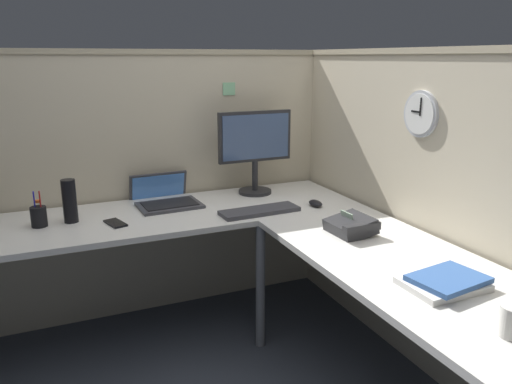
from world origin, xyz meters
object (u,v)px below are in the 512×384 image
office_phone (351,226)px  book_stack (445,282)px  wall_clock (422,114)px  monitor (255,146)px  cell_phone (115,223)px  laptop (165,198)px  computer_mouse (315,203)px  keyboard (260,211)px  thermos_flask (70,201)px  pen_cup (39,216)px

office_phone → book_stack: size_ratio=0.72×
office_phone → wall_clock: 0.62m
monitor → cell_phone: 0.96m
laptop → book_stack: (0.67, -1.49, -0.00)m
computer_mouse → keyboard: bearing=178.0°
book_stack → wall_clock: size_ratio=1.35×
keyboard → thermos_flask: bearing=163.2°
monitor → laptop: monitor is taller
office_phone → wall_clock: wall_clock is taller
laptop → cell_phone: (-0.32, -0.28, -0.02)m
keyboard → wall_clock: size_ratio=1.95×
cell_phone → pen_cup: bearing=145.8°
computer_mouse → office_phone: bearing=-99.0°
keyboard → cell_phone: 0.75m
office_phone → wall_clock: bearing=-1.3°
book_stack → pen_cup: bearing=135.4°
office_phone → cell_phone: bearing=149.6°
laptop → computer_mouse: 0.86m
computer_mouse → cell_phone: (-1.07, 0.13, -0.01)m
keyboard → book_stack: size_ratio=1.45×
laptop → computer_mouse: size_ratio=3.82×
keyboard → pen_cup: (-1.08, 0.23, 0.04)m
computer_mouse → wall_clock: wall_clock is taller
wall_clock → office_phone: bearing=178.7°
monitor → thermos_flask: 1.10m
monitor → laptop: 0.62m
thermos_flask → office_phone: thermos_flask is taller
pen_cup → book_stack: bearing=-44.6°
monitor → thermos_flask: bearing=-172.6°
laptop → pen_cup: (-0.66, -0.17, 0.03)m
laptop → computer_mouse: (0.76, -0.41, -0.01)m
pen_cup → office_phone: (1.35, -0.70, -0.02)m
computer_mouse → cell_phone: bearing=173.3°
book_stack → wall_clock: bearing=58.9°
laptop → pen_cup: size_ratio=2.21×
monitor → wall_clock: bearing=-60.7°
wall_clock → book_stack: bearing=-121.1°
monitor → wall_clock: (0.48, -0.86, 0.25)m
keyboard → computer_mouse: 0.34m
cell_phone → office_phone: 1.16m
laptop → cell_phone: size_ratio=2.76×
monitor → computer_mouse: bearing=-62.9°
thermos_flask → pen_cup: bearing=-176.0°
thermos_flask → cell_phone: bearing=-31.8°
monitor → book_stack: 1.49m
keyboard → pen_cup: size_ratio=2.39×
keyboard → wall_clock: wall_clock is taller
book_stack → laptop: bearing=114.3°
wall_clock → keyboard: bearing=142.1°
pen_cup → office_phone: pen_cup is taller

